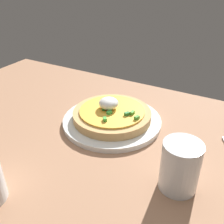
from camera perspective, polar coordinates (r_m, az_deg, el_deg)
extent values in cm
cube|color=#9F7153|center=(65.63, -8.72, -5.86)|extent=(105.93, 74.81, 2.04)
cylinder|color=white|center=(68.77, 0.00, -1.93)|extent=(25.73, 25.73, 1.34)
cylinder|color=tan|center=(67.85, 0.00, -0.67)|extent=(20.36, 20.36, 2.18)
cylinder|color=#F5B23C|center=(67.19, 0.00, 0.30)|extent=(16.92, 16.92, 0.45)
ellipsoid|color=white|center=(67.17, -0.74, 1.94)|extent=(5.06, 5.06, 2.95)
cube|color=#55AD3D|center=(65.24, 4.47, -0.15)|extent=(0.91, 1.35, 0.80)
cube|color=#328932|center=(69.39, -0.73, 1.91)|extent=(1.51, 1.38, 0.80)
cube|color=green|center=(62.41, -1.58, -1.59)|extent=(1.45, 1.49, 0.80)
cube|color=green|center=(65.13, -0.60, -0.11)|extent=(1.13, 1.45, 0.80)
cube|color=#33823B|center=(64.70, 3.29, -0.38)|extent=(1.33, 1.51, 0.80)
cube|color=#26892B|center=(67.06, -1.79, 0.83)|extent=(1.28, 1.50, 0.80)
cube|color=green|center=(63.32, 5.46, -1.22)|extent=(1.13, 1.46, 0.80)
cube|color=#318337|center=(71.71, 0.06, 2.90)|extent=(1.34, 0.90, 0.80)
cylinder|color=silver|center=(49.74, 14.68, -11.42)|extent=(7.18, 7.18, 9.90)
cylinder|color=#441313|center=(50.12, 14.59, -11.93)|extent=(6.32, 6.32, 7.93)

